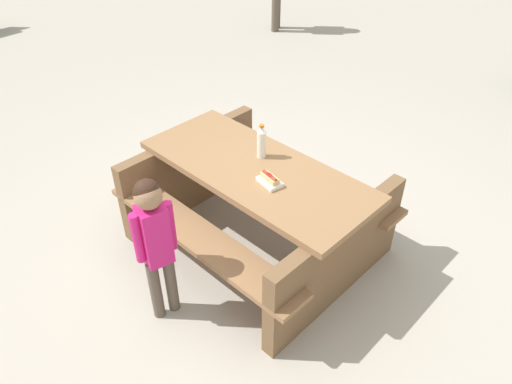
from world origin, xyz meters
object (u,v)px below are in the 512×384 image
object	(u,v)px
picnic_table	(256,200)
hotdog_tray	(270,180)
soda_bottle	(262,142)
child_in_coat	(155,235)

from	to	relation	value
picnic_table	hotdog_tray	xyz separation A→B (m)	(0.22, -0.06, 0.34)
hotdog_tray	soda_bottle	bearing A→B (deg)	148.11
soda_bottle	hotdog_tray	xyz separation A→B (m)	(0.30, -0.18, -0.09)
picnic_table	soda_bottle	bearing A→B (deg)	123.36
soda_bottle	picnic_table	bearing A→B (deg)	-56.64
picnic_table	hotdog_tray	world-z (taller)	hotdog_tray
hotdog_tray	child_in_coat	world-z (taller)	child_in_coat
picnic_table	child_in_coat	xyz separation A→B (m)	(0.11, -0.92, 0.27)
child_in_coat	soda_bottle	bearing A→B (deg)	100.55
soda_bottle	child_in_coat	bearing A→B (deg)	-79.45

